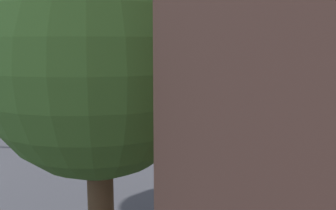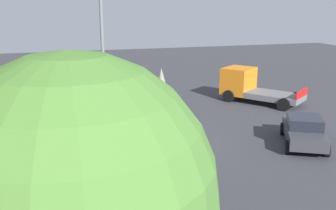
# 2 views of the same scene
# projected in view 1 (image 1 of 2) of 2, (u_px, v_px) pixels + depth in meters

# --- Properties ---
(ground_plane) EXTENTS (80.00, 80.00, 0.00)m
(ground_plane) POSITION_uv_depth(u_px,v_px,m) (167.00, 138.00, 18.20)
(ground_plane) COLOR #38383D
(traffic_island) EXTENTS (4.27, 4.27, 0.17)m
(traffic_island) POSITION_uv_depth(u_px,v_px,m) (167.00, 136.00, 18.18)
(traffic_island) COLOR gray
(traffic_island) RESTS_ON ground
(monument) EXTENTS (1.14, 1.14, 3.59)m
(monument) POSITION_uv_depth(u_px,v_px,m) (167.00, 103.00, 17.93)
(monument) COLOR gray
(monument) RESTS_ON traffic_island
(streetlamp) EXTENTS (3.46, 0.28, 8.75)m
(streetlamp) POSITION_uv_depth(u_px,v_px,m) (140.00, 23.00, 14.86)
(streetlamp) COLOR slate
(streetlamp) RESTS_ON ground
(car_white_approaching) EXTENTS (4.07, 4.05, 1.50)m
(car_white_approaching) POSITION_uv_depth(u_px,v_px,m) (268.00, 177.00, 10.65)
(car_white_approaching) COLOR silver
(car_white_approaching) RESTS_ON ground
(car_dark_grey_parked_left) EXTENTS (4.25, 3.33, 1.42)m
(car_dark_grey_parked_left) POSITION_uv_depth(u_px,v_px,m) (244.00, 106.00, 23.15)
(car_dark_grey_parked_left) COLOR #38383D
(car_dark_grey_parked_left) RESTS_ON ground
(truck_orange_parked_right) EXTENTS (5.72, 5.02, 2.30)m
(truck_orange_parked_right) POSITION_uv_depth(u_px,v_px,m) (133.00, 90.00, 27.96)
(truck_orange_parked_right) COLOR orange
(truck_orange_parked_right) RESTS_ON ground
(tree_mid_cluster) EXTENTS (3.14, 3.14, 5.70)m
(tree_mid_cluster) POSITION_uv_depth(u_px,v_px,m) (97.00, 70.00, 5.36)
(tree_mid_cluster) COLOR brown
(tree_mid_cluster) RESTS_ON ground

